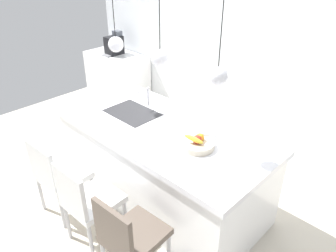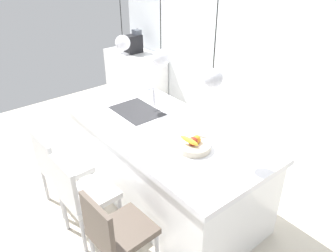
{
  "view_description": "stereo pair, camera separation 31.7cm",
  "coord_description": "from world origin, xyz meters",
  "views": [
    {
      "loc": [
        2.03,
        -1.98,
        2.52
      ],
      "look_at": [
        0.1,
        0.0,
        0.95
      ],
      "focal_mm": 34.88,
      "sensor_mm": 36.0,
      "label": 1
    },
    {
      "loc": [
        2.24,
        -1.74,
        2.52
      ],
      "look_at": [
        0.1,
        0.0,
        0.95
      ],
      "focal_mm": 34.88,
      "sensor_mm": 36.0,
      "label": 2
    }
  ],
  "objects": [
    {
      "name": "kitchen_island",
      "position": [
        0.0,
        0.0,
        0.45
      ],
      "size": [
        2.32,
        1.08,
        0.9
      ],
      "color": "white",
      "rests_on": "ground"
    },
    {
      "name": "chair_middle",
      "position": [
        -0.03,
        -0.91,
        0.5
      ],
      "size": [
        0.44,
        0.47,
        0.9
      ],
      "color": "silver",
      "rests_on": "ground"
    },
    {
      "name": "fruit_bowl",
      "position": [
        0.5,
        -0.03,
        0.94
      ],
      "size": [
        0.31,
        0.31,
        0.15
      ],
      "color": "beige",
      "rests_on": "kitchen_island"
    },
    {
      "name": "coffee_machine",
      "position": [
        -2.42,
        1.28,
        1.0
      ],
      "size": [
        0.2,
        0.35,
        0.38
      ],
      "color": "black",
      "rests_on": "side_counter"
    },
    {
      "name": "pendant_light_right",
      "position": [
        0.64,
        0.0,
        1.61
      ],
      "size": [
        0.16,
        0.16,
        0.76
      ],
      "color": "silver"
    },
    {
      "name": "pendant_light_left",
      "position": [
        -0.64,
        0.0,
        1.61
      ],
      "size": [
        0.16,
        0.16,
        0.76
      ],
      "color": "silver"
    },
    {
      "name": "floor",
      "position": [
        0.0,
        0.0,
        0.0
      ],
      "size": [
        6.6,
        6.6,
        0.0
      ],
      "primitive_type": "plane",
      "color": "beige",
      "rests_on": "ground"
    },
    {
      "name": "back_wall",
      "position": [
        0.0,
        1.65,
        1.3
      ],
      "size": [
        6.0,
        0.1,
        2.6
      ],
      "primitive_type": "cube",
      "color": "white",
      "rests_on": "ground"
    },
    {
      "name": "pendant_light_center",
      "position": [
        0.0,
        0.0,
        1.61
      ],
      "size": [
        0.16,
        0.16,
        0.76
      ],
      "color": "silver"
    },
    {
      "name": "side_counter",
      "position": [
        -2.4,
        1.28,
        0.42
      ],
      "size": [
        1.1,
        0.6,
        0.84
      ],
      "primitive_type": "cube",
      "color": "white",
      "rests_on": "ground"
    },
    {
      "name": "chair_far",
      "position": [
        0.56,
        -0.9,
        0.5
      ],
      "size": [
        0.44,
        0.49,
        0.89
      ],
      "color": "brown",
      "rests_on": "ground"
    },
    {
      "name": "faucet",
      "position": [
        -0.44,
        0.21,
        1.04
      ],
      "size": [
        0.02,
        0.17,
        0.22
      ],
      "color": "silver",
      "rests_on": "kitchen_island"
    },
    {
      "name": "chair_near",
      "position": [
        -0.56,
        -0.9,
        0.51
      ],
      "size": [
        0.47,
        0.45,
        0.89
      ],
      "color": "silver",
      "rests_on": "ground"
    },
    {
      "name": "sink_basin",
      "position": [
        -0.44,
        0.0,
        0.89
      ],
      "size": [
        0.56,
        0.4,
        0.02
      ],
      "primitive_type": "cube",
      "color": "#2D2D30",
      "rests_on": "kitchen_island"
    }
  ]
}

